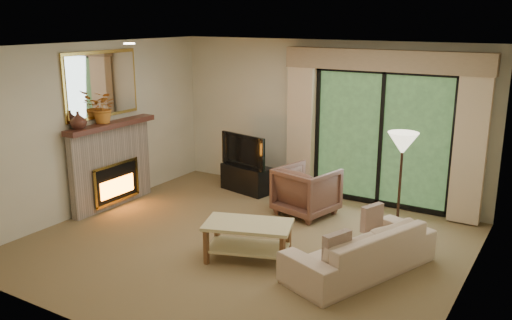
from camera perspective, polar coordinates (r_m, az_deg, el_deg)
The scene contains 22 objects.
floor at distance 7.37m, azimuth -1.23°, elevation -8.81°, with size 5.50×5.50×0.00m, color brown.
ceiling at distance 6.76m, azimuth -1.35°, elevation 11.82°, with size 5.50×5.50×0.00m, color white.
wall_back at distance 9.11m, azimuth 7.24°, elevation 4.26°, with size 5.00×5.00×0.00m, color beige.
wall_front at distance 5.11m, azimuth -16.61°, elevation -4.74°, with size 5.00×5.00×0.00m, color beige.
wall_left at distance 8.71m, azimuth -16.74°, elevation 3.26°, with size 5.00×5.00×0.00m, color beige.
wall_right at distance 5.98m, azimuth 21.51°, elevation -2.31°, with size 5.00×5.00×0.00m, color beige.
fireplace at distance 8.89m, azimuth -14.97°, elevation -0.46°, with size 0.24×1.70×1.37m, color gray, non-canonical shape.
mirror at distance 8.72m, azimuth -15.92°, elevation 7.67°, with size 0.07×1.45×1.02m, color gold, non-canonical shape.
sliding_door at distance 8.75m, azimuth 13.04°, elevation 2.22°, with size 2.26×0.10×2.16m, color black, non-canonical shape.
curtain_left at distance 9.13m, azimuth 4.80°, elevation 3.72°, with size 0.45×0.18×2.35m, color #CEAF8B.
curtain_right at distance 8.31m, azimuth 21.67°, elevation 1.59°, with size 0.45×0.18×2.35m, color #CEAF8B.
cornice at distance 8.49m, azimuth 13.33°, elevation 10.17°, with size 3.20×0.24×0.32m, color #94785A.
media_console at distance 9.43m, azimuth -0.94°, elevation -1.94°, with size 0.92×0.41×0.46m, color black.
tv at distance 9.30m, azimuth -0.95°, elevation 1.08°, with size 0.98×0.13×0.57m, color black.
armchair at distance 8.34m, azimuth 5.35°, elevation -3.25°, with size 0.80×0.82×0.75m, color brown.
sofa at distance 6.64m, azimuth 10.90°, elevation -9.17°, with size 1.96×0.76×0.57m, color tan.
pillow_near at distance 6.10m, azimuth 8.51°, elevation -9.23°, with size 0.10×0.37×0.37m, color brown.
pillow_far at distance 7.08m, azimuth 12.11°, elevation -5.96°, with size 0.09×0.34×0.34m, color brown.
coffee_table at distance 6.84m, azimuth -0.83°, elevation -8.54°, with size 1.08×0.59×0.48m, color tan, non-canonical shape.
floor_lamp at distance 7.46m, azimuth 14.88°, elevation -2.85°, with size 0.40×0.40×1.51m, color #FFF4CC, non-canonical shape.
vase at distance 8.31m, azimuth -18.22°, elevation 4.00°, with size 0.24×0.24×0.25m, color #48241B.
branches at distance 8.62m, azimuth -15.76°, elevation 5.35°, with size 0.44×0.38×0.49m, color orange.
Camera 1 is at (3.64, -5.68, 2.97)m, focal length 38.00 mm.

